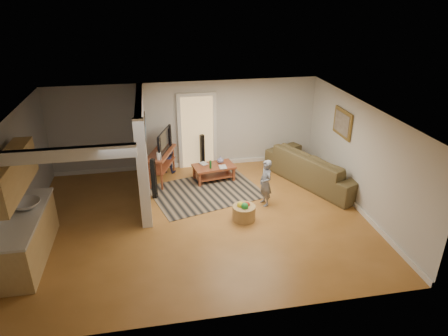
{
  "coord_description": "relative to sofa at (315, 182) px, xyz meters",
  "views": [
    {
      "loc": [
        -0.89,
        -7.76,
        4.86
      ],
      "look_at": [
        0.59,
        0.3,
        1.1
      ],
      "focal_mm": 32.0,
      "sensor_mm": 36.0,
      "label": 1
    }
  ],
  "objects": [
    {
      "name": "speaker_right",
      "position": [
        -2.9,
        1.37,
        0.53
      ],
      "size": [
        0.13,
        0.13,
        1.05
      ],
      "primitive_type": "cube",
      "rotation": [
        0.0,
        0.0,
        0.33
      ],
      "color": "black",
      "rests_on": "ground"
    },
    {
      "name": "child",
      "position": [
        -1.68,
        -0.93,
        0.0
      ],
      "size": [
        0.35,
        0.47,
        1.16
      ],
      "primitive_type": "imported",
      "rotation": [
        0.0,
        0.0,
        -1.39
      ],
      "color": "slate",
      "rests_on": "ground"
    },
    {
      "name": "area_rug",
      "position": [
        -3.0,
        -0.03,
        0.01
      ],
      "size": [
        3.11,
        2.61,
        0.01
      ],
      "primitive_type": "cube",
      "rotation": [
        0.0,
        0.0,
        0.28
      ],
      "color": "black",
      "rests_on": "ground"
    },
    {
      "name": "tv_console",
      "position": [
        -4.06,
        0.86,
        0.75
      ],
      "size": [
        0.9,
        1.4,
        1.13
      ],
      "rotation": [
        0.0,
        0.0,
        -0.34
      ],
      "color": "brown",
      "rests_on": "ground"
    },
    {
      "name": "speaker_left",
      "position": [
        -4.3,
        -0.13,
        0.53
      ],
      "size": [
        0.14,
        0.14,
        1.06
      ],
      "primitive_type": "cube",
      "rotation": [
        0.0,
        0.0,
        -0.4
      ],
      "color": "black",
      "rests_on": "ground"
    },
    {
      "name": "sofa",
      "position": [
        0.0,
        0.0,
        0.0
      ],
      "size": [
        2.26,
        3.15,
        0.86
      ],
      "primitive_type": "imported",
      "rotation": [
        0.0,
        0.0,
        2.0
      ],
      "color": "#4F3E27",
      "rests_on": "ground"
    },
    {
      "name": "ground",
      "position": [
        -3.3,
        -1.33,
        0.0
      ],
      "size": [
        7.5,
        7.5,
        0.0
      ],
      "primitive_type": "plane",
      "color": "brown",
      "rests_on": "ground"
    },
    {
      "name": "room_shell",
      "position": [
        -4.37,
        -0.9,
        1.46
      ],
      "size": [
        7.54,
        6.02,
        2.52
      ],
      "color": "silver",
      "rests_on": "ground"
    },
    {
      "name": "coffee_table",
      "position": [
        -2.68,
        0.64,
        0.33
      ],
      "size": [
        1.19,
        0.82,
        0.65
      ],
      "rotation": [
        0.0,
        0.0,
        0.17
      ],
      "color": "brown",
      "rests_on": "ground"
    },
    {
      "name": "toy_basket",
      "position": [
        -2.34,
        -1.51,
        0.19
      ],
      "size": [
        0.52,
        0.52,
        0.46
      ],
      "color": "olive",
      "rests_on": "ground"
    },
    {
      "name": "toddler",
      "position": [
        -3.9,
        1.37,
        0.0
      ],
      "size": [
        0.57,
        0.51,
        0.96
      ],
      "primitive_type": "imported",
      "rotation": [
        0.0,
        0.0,
        2.77
      ],
      "color": "#1F2140",
      "rests_on": "ground"
    }
  ]
}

